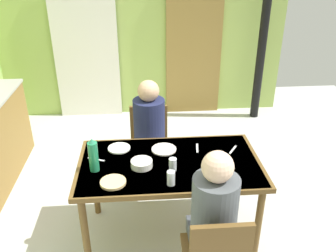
# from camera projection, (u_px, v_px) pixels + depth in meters

# --- Properties ---
(ground_plane) EXTENTS (7.17, 7.17, 0.00)m
(ground_plane) POSITION_uv_depth(u_px,v_px,m) (145.00, 238.00, 3.15)
(ground_plane) COLOR #BBBDB8
(wall_back) EXTENTS (4.22, 0.10, 2.53)m
(wall_back) POSITION_uv_depth(u_px,v_px,m) (138.00, 28.00, 5.04)
(wall_back) COLOR #A3BF5D
(wall_back) RESTS_ON ground_plane
(door_wooden) EXTENTS (0.80, 0.05, 2.00)m
(door_wooden) POSITION_uv_depth(u_px,v_px,m) (194.00, 47.00, 5.14)
(door_wooden) COLOR olive
(door_wooden) RESTS_ON ground_plane
(stove_pipe_column) EXTENTS (0.12, 0.12, 2.53)m
(stove_pipe_column) POSITION_uv_depth(u_px,v_px,m) (264.00, 32.00, 4.85)
(stove_pipe_column) COLOR black
(stove_pipe_column) RESTS_ON ground_plane
(curtain_panel) EXTENTS (0.90, 0.03, 2.12)m
(curtain_panel) POSITION_uv_depth(u_px,v_px,m) (85.00, 45.00, 4.98)
(curtain_panel) COLOR white
(curtain_panel) RESTS_ON ground_plane
(dining_table) EXTENTS (1.47, 0.83, 0.75)m
(dining_table) POSITION_uv_depth(u_px,v_px,m) (169.00, 170.00, 2.90)
(dining_table) COLOR brown
(dining_table) RESTS_ON ground_plane
(chair_far_diner) EXTENTS (0.40, 0.40, 0.87)m
(chair_far_diner) POSITION_uv_depth(u_px,v_px,m) (150.00, 144.00, 3.65)
(chair_far_diner) COLOR brown
(chair_far_diner) RESTS_ON ground_plane
(person_near_diner) EXTENTS (0.30, 0.37, 0.77)m
(person_near_diner) POSITION_uv_depth(u_px,v_px,m) (214.00, 210.00, 2.30)
(person_near_diner) COLOR #434850
(person_near_diner) RESTS_ON ground_plane
(person_far_diner) EXTENTS (0.30, 0.37, 0.77)m
(person_far_diner) POSITION_uv_depth(u_px,v_px,m) (149.00, 125.00, 3.40)
(person_far_diner) COLOR #1C1D42
(person_far_diner) RESTS_ON ground_plane
(water_bottle_green_near) EXTENTS (0.07, 0.07, 0.28)m
(water_bottle_green_near) POSITION_uv_depth(u_px,v_px,m) (93.00, 156.00, 2.70)
(water_bottle_green_near) COLOR #218253
(water_bottle_green_near) RESTS_ON dining_table
(serving_bowl_center) EXTENTS (0.17, 0.17, 0.05)m
(serving_bowl_center) POSITION_uv_depth(u_px,v_px,m) (141.00, 164.00, 2.79)
(serving_bowl_center) COLOR silver
(serving_bowl_center) RESTS_ON dining_table
(dinner_plate_near_left) EXTENTS (0.19, 0.19, 0.01)m
(dinner_plate_near_left) POSITION_uv_depth(u_px,v_px,m) (119.00, 148.00, 3.05)
(dinner_plate_near_left) COLOR white
(dinner_plate_near_left) RESTS_ON dining_table
(dinner_plate_near_right) EXTENTS (0.21, 0.21, 0.01)m
(dinner_plate_near_right) POSITION_uv_depth(u_px,v_px,m) (164.00, 149.00, 3.03)
(dinner_plate_near_right) COLOR white
(dinner_plate_near_right) RESTS_ON dining_table
(dinner_plate_far_center) EXTENTS (0.20, 0.20, 0.01)m
(dinner_plate_far_center) POSITION_uv_depth(u_px,v_px,m) (221.00, 168.00, 2.78)
(dinner_plate_far_center) COLOR white
(dinner_plate_far_center) RESTS_ON dining_table
(drinking_glass_by_near_diner) EXTENTS (0.06, 0.06, 0.10)m
(drinking_glass_by_near_diner) POSITION_uv_depth(u_px,v_px,m) (173.00, 164.00, 2.74)
(drinking_glass_by_near_diner) COLOR silver
(drinking_glass_by_near_diner) RESTS_ON dining_table
(drinking_glass_by_far_diner) EXTENTS (0.06, 0.06, 0.11)m
(drinking_glass_by_far_diner) POSITION_uv_depth(u_px,v_px,m) (171.00, 178.00, 2.57)
(drinking_glass_by_far_diner) COLOR silver
(drinking_glass_by_far_diner) RESTS_ON dining_table
(bread_plate_sliced) EXTENTS (0.19, 0.19, 0.02)m
(bread_plate_sliced) POSITION_uv_depth(u_px,v_px,m) (113.00, 182.00, 2.60)
(bread_plate_sliced) COLOR #DBB77A
(bread_plate_sliced) RESTS_ON dining_table
(cutlery_knife_near) EXTENTS (0.10, 0.13, 0.00)m
(cutlery_knife_near) POSITION_uv_depth(u_px,v_px,m) (233.00, 150.00, 3.03)
(cutlery_knife_near) COLOR silver
(cutlery_knife_near) RESTS_ON dining_table
(cutlery_fork_near) EXTENTS (0.04, 0.15, 0.00)m
(cutlery_fork_near) POSITION_uv_depth(u_px,v_px,m) (197.00, 148.00, 3.06)
(cutlery_fork_near) COLOR silver
(cutlery_fork_near) RESTS_ON dining_table
(cutlery_knife_far) EXTENTS (0.14, 0.08, 0.00)m
(cutlery_knife_far) POSITION_uv_depth(u_px,v_px,m) (96.00, 159.00, 2.90)
(cutlery_knife_far) COLOR silver
(cutlery_knife_far) RESTS_ON dining_table
(cutlery_fork_far) EXTENTS (0.09, 0.14, 0.00)m
(cutlery_fork_far) POSITION_uv_depth(u_px,v_px,m) (203.00, 181.00, 2.63)
(cutlery_fork_far) COLOR silver
(cutlery_fork_far) RESTS_ON dining_table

